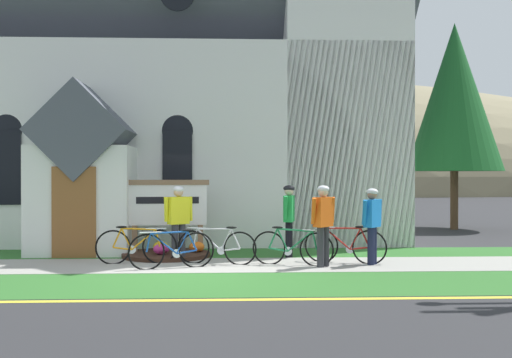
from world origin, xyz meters
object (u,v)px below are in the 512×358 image
(bicycle_orange, at_px, (217,246))
(roadside_conifer, at_px, (454,97))
(bicycle_silver, at_px, (136,246))
(cyclist_in_blue_jersey, at_px, (372,220))
(bicycle_yellow, at_px, (345,245))
(cyclist_in_yellow_jersey, at_px, (178,217))
(cyclist_in_green_jersey, at_px, (289,215))
(cyclist_in_red_jersey, at_px, (323,219))
(church_sign, at_px, (168,205))
(bicycle_green, at_px, (292,247))
(bicycle_blue, at_px, (172,250))

(bicycle_orange, bearing_deg, roadside_conifer, 44.31)
(bicycle_silver, height_order, cyclist_in_blue_jersey, cyclist_in_blue_jersey)
(bicycle_yellow, distance_m, cyclist_in_yellow_jersey, 3.70)
(cyclist_in_green_jersey, bearing_deg, cyclist_in_red_jersey, -69.83)
(bicycle_silver, bearing_deg, church_sign, 68.18)
(bicycle_orange, bearing_deg, bicycle_yellow, 0.79)
(bicycle_green, xyz_separation_m, bicycle_orange, (-1.59, 0.24, 0.00))
(bicycle_silver, height_order, roadside_conifer, roadside_conifer)
(church_sign, distance_m, bicycle_orange, 2.07)
(cyclist_in_blue_jersey, bearing_deg, bicycle_green, 179.76)
(bicycle_orange, height_order, cyclist_in_red_jersey, cyclist_in_red_jersey)
(cyclist_in_red_jersey, relative_size, cyclist_in_blue_jersey, 1.04)
(bicycle_yellow, height_order, bicycle_blue, bicycle_yellow)
(cyclist_in_red_jersey, height_order, cyclist_in_green_jersey, cyclist_in_red_jersey)
(bicycle_green, distance_m, cyclist_in_green_jersey, 1.39)
(bicycle_yellow, relative_size, cyclist_in_yellow_jersey, 1.01)
(bicycle_orange, height_order, cyclist_in_blue_jersey, cyclist_in_blue_jersey)
(bicycle_orange, height_order, roadside_conifer, roadside_conifer)
(bicycle_orange, bearing_deg, bicycle_silver, 175.38)
(church_sign, bearing_deg, cyclist_in_blue_jersey, -21.18)
(bicycle_blue, distance_m, roadside_conifer, 13.10)
(cyclist_in_blue_jersey, bearing_deg, bicycle_blue, -175.58)
(bicycle_green, bearing_deg, church_sign, 148.14)
(cyclist_in_red_jersey, bearing_deg, bicycle_green, 156.40)
(bicycle_blue, height_order, cyclist_in_yellow_jersey, cyclist_in_yellow_jersey)
(church_sign, xyz_separation_m, bicycle_silver, (-0.54, -1.35, -0.80))
(bicycle_orange, distance_m, cyclist_in_green_jersey, 2.03)
(cyclist_in_yellow_jersey, xyz_separation_m, cyclist_in_green_jersey, (2.50, 0.56, 0.00))
(bicycle_green, distance_m, bicycle_yellow, 1.22)
(bicycle_silver, height_order, bicycle_blue, bicycle_silver)
(cyclist_in_red_jersey, bearing_deg, cyclist_in_yellow_jersey, 162.48)
(bicycle_yellow, distance_m, bicycle_silver, 4.52)
(bicycle_green, xyz_separation_m, cyclist_in_green_jersey, (0.06, 1.26, 0.60))
(bicycle_orange, xyz_separation_m, cyclist_in_blue_jersey, (3.29, -0.25, 0.56))
(cyclist_in_yellow_jersey, height_order, cyclist_in_green_jersey, cyclist_in_green_jersey)
(bicycle_orange, distance_m, cyclist_in_red_jersey, 2.35)
(bicycle_orange, bearing_deg, cyclist_in_red_jersey, -12.99)
(bicycle_silver, bearing_deg, bicycle_green, -6.53)
(bicycle_silver, distance_m, cyclist_in_yellow_jersey, 1.11)
(bicycle_yellow, height_order, cyclist_in_red_jersey, cyclist_in_red_jersey)
(cyclist_in_yellow_jersey, bearing_deg, bicycle_green, -15.92)
(bicycle_yellow, distance_m, cyclist_in_blue_jersey, 0.81)
(cyclist_in_green_jersey, bearing_deg, bicycle_silver, -165.50)
(cyclist_in_yellow_jersey, relative_size, cyclist_in_green_jersey, 1.00)
(bicycle_blue, bearing_deg, roadside_conifer, 43.30)
(cyclist_in_red_jersey, bearing_deg, bicycle_blue, -178.86)
(cyclist_in_yellow_jersey, xyz_separation_m, cyclist_in_red_jersey, (3.06, -0.97, 0.02))
(church_sign, distance_m, bicycle_silver, 1.66)
(bicycle_green, xyz_separation_m, bicycle_silver, (-3.33, 0.38, 0.01))
(cyclist_in_yellow_jersey, xyz_separation_m, roadside_conifer, (8.98, 7.47, 3.65))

